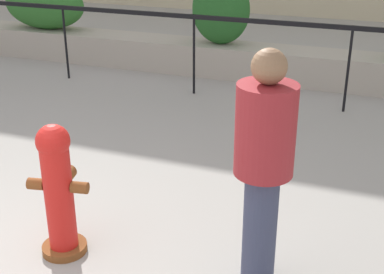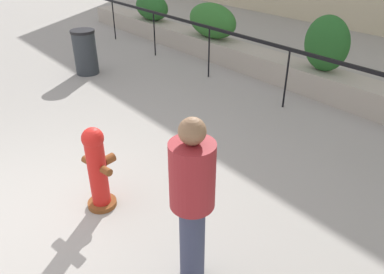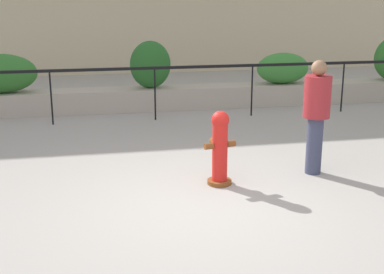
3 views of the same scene
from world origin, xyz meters
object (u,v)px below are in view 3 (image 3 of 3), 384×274
object	(u,v)px
hedge_bush_2	(150,65)
fire_hydrant	(220,147)
pedestrian	(317,110)
hedge_bush_3	(283,68)
hedge_bush_1	(0,74)

from	to	relation	value
hedge_bush_2	fire_hydrant	distance (m)	5.18
pedestrian	hedge_bush_3	bearing A→B (deg)	75.25
fire_hydrant	pedestrian	size ratio (longest dim) A/B	0.62
hedge_bush_1	hedge_bush_2	distance (m)	3.31
hedge_bush_2	fire_hydrant	bearing A→B (deg)	-85.72
hedge_bush_1	hedge_bush_2	bearing A→B (deg)	0.00
hedge_bush_1	hedge_bush_2	size ratio (longest dim) A/B	1.47
hedge_bush_1	fire_hydrant	size ratio (longest dim) A/B	1.47
hedge_bush_2	hedge_bush_3	bearing A→B (deg)	0.00
hedge_bush_1	hedge_bush_3	size ratio (longest dim) A/B	1.23
hedge_bush_1	hedge_bush_3	xyz separation A→B (m)	(6.52, 0.00, -0.06)
fire_hydrant	hedge_bush_1	bearing A→B (deg)	125.66
hedge_bush_1	hedge_bush_3	bearing A→B (deg)	0.00
hedge_bush_3	fire_hydrant	size ratio (longest dim) A/B	1.19
fire_hydrant	pedestrian	bearing A→B (deg)	7.00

